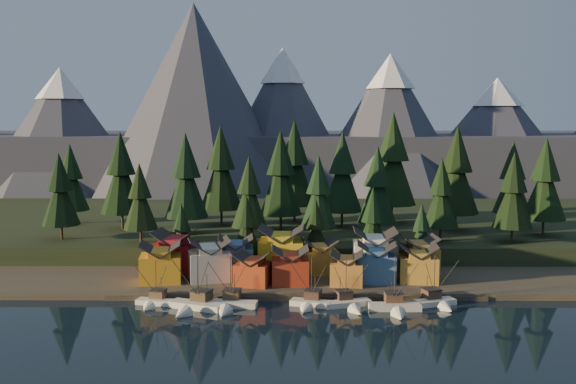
{
  "coord_description": "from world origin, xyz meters",
  "views": [
    {
      "loc": [
        -1.17,
        -115.51,
        37.75
      ],
      "look_at": [
        -1.78,
        30.0,
        21.17
      ],
      "focal_mm": 40.0,
      "sensor_mm": 36.0,
      "label": 1
    }
  ],
  "objects_px": {
    "boat_6": "(438,295)",
    "house_back_0": "(175,251)",
    "boat_1": "(193,299)",
    "house_front_0": "(161,261)",
    "boat_3": "(310,296)",
    "boat_5": "(396,301)",
    "house_back_1": "(236,254)",
    "house_front_1": "(209,258)",
    "boat_4": "(349,298)",
    "boat_2": "(229,299)",
    "boat_0": "(153,296)"
  },
  "relations": [
    {
      "from": "boat_3",
      "to": "house_front_0",
      "type": "relative_size",
      "value": 1.1
    },
    {
      "from": "boat_5",
      "to": "house_back_1",
      "type": "height_order",
      "value": "boat_5"
    },
    {
      "from": "boat_2",
      "to": "boat_5",
      "type": "distance_m",
      "value": 33.22
    },
    {
      "from": "house_front_0",
      "to": "house_back_1",
      "type": "relative_size",
      "value": 1.1
    },
    {
      "from": "boat_6",
      "to": "boat_1",
      "type": "bearing_deg",
      "value": 164.35
    },
    {
      "from": "boat_2",
      "to": "boat_6",
      "type": "relative_size",
      "value": 1.09
    },
    {
      "from": "boat_0",
      "to": "house_back_1",
      "type": "xyz_separation_m",
      "value": [
        15.06,
        20.3,
        4.24
      ]
    },
    {
      "from": "house_front_1",
      "to": "house_back_1",
      "type": "bearing_deg",
      "value": 28.96
    },
    {
      "from": "boat_4",
      "to": "house_back_0",
      "type": "bearing_deg",
      "value": 132.98
    },
    {
      "from": "house_back_0",
      "to": "house_front_0",
      "type": "bearing_deg",
      "value": -94.8
    },
    {
      "from": "boat_1",
      "to": "boat_4",
      "type": "distance_m",
      "value": 31.13
    },
    {
      "from": "boat_4",
      "to": "house_back_0",
      "type": "height_order",
      "value": "house_back_0"
    },
    {
      "from": "house_front_1",
      "to": "house_front_0",
      "type": "bearing_deg",
      "value": 176.22
    },
    {
      "from": "boat_3",
      "to": "boat_5",
      "type": "bearing_deg",
      "value": 7.26
    },
    {
      "from": "boat_2",
      "to": "boat_5",
      "type": "xyz_separation_m",
      "value": [
        33.17,
        -1.84,
        0.15
      ]
    },
    {
      "from": "boat_1",
      "to": "house_back_1",
      "type": "relative_size",
      "value": 1.38
    },
    {
      "from": "house_front_0",
      "to": "house_back_1",
      "type": "bearing_deg",
      "value": 15.55
    },
    {
      "from": "boat_5",
      "to": "house_front_1",
      "type": "relative_size",
      "value": 1.09
    },
    {
      "from": "boat_3",
      "to": "house_front_0",
      "type": "xyz_separation_m",
      "value": [
        -32.89,
        14.3,
        4.0
      ]
    },
    {
      "from": "boat_4",
      "to": "boat_6",
      "type": "relative_size",
      "value": 0.99
    },
    {
      "from": "house_back_1",
      "to": "boat_6",
      "type": "bearing_deg",
      "value": -30.27
    },
    {
      "from": "boat_2",
      "to": "house_back_1",
      "type": "relative_size",
      "value": 1.36
    },
    {
      "from": "boat_3",
      "to": "house_front_1",
      "type": "xyz_separation_m",
      "value": [
        -22.26,
        16.14,
        4.23
      ]
    },
    {
      "from": "boat_4",
      "to": "house_back_1",
      "type": "height_order",
      "value": "house_back_1"
    },
    {
      "from": "boat_5",
      "to": "house_front_0",
      "type": "height_order",
      "value": "boat_5"
    },
    {
      "from": "boat_6",
      "to": "house_back_1",
      "type": "height_order",
      "value": "house_back_1"
    },
    {
      "from": "boat_6",
      "to": "house_back_0",
      "type": "xyz_separation_m",
      "value": [
        -57.14,
        21.74,
        4.59
      ]
    },
    {
      "from": "boat_1",
      "to": "house_front_0",
      "type": "relative_size",
      "value": 1.25
    },
    {
      "from": "boat_2",
      "to": "house_back_0",
      "type": "bearing_deg",
      "value": 129.17
    },
    {
      "from": "boat_5",
      "to": "boat_2",
      "type": "bearing_deg",
      "value": 176.28
    },
    {
      "from": "boat_4",
      "to": "house_back_1",
      "type": "xyz_separation_m",
      "value": [
        -24.61,
        21.61,
        4.36
      ]
    },
    {
      "from": "boat_1",
      "to": "house_back_1",
      "type": "distance_m",
      "value": 24.76
    },
    {
      "from": "boat_0",
      "to": "house_back_1",
      "type": "height_order",
      "value": "house_back_1"
    },
    {
      "from": "house_back_0",
      "to": "boat_0",
      "type": "bearing_deg",
      "value": -84.27
    },
    {
      "from": "house_front_0",
      "to": "boat_4",
      "type": "bearing_deg",
      "value": -27.47
    },
    {
      "from": "boat_1",
      "to": "boat_3",
      "type": "relative_size",
      "value": 1.14
    },
    {
      "from": "boat_3",
      "to": "house_back_0",
      "type": "height_order",
      "value": "house_back_0"
    },
    {
      "from": "boat_2",
      "to": "boat_3",
      "type": "distance_m",
      "value": 16.28
    },
    {
      "from": "boat_6",
      "to": "house_front_1",
      "type": "distance_m",
      "value": 50.85
    },
    {
      "from": "boat_4",
      "to": "house_front_1",
      "type": "distance_m",
      "value": 34.69
    },
    {
      "from": "boat_2",
      "to": "house_front_0",
      "type": "xyz_separation_m",
      "value": [
        -16.64,
        15.39,
        4.13
      ]
    },
    {
      "from": "boat_6",
      "to": "house_back_0",
      "type": "height_order",
      "value": "house_back_0"
    },
    {
      "from": "boat_2",
      "to": "boat_3",
      "type": "bearing_deg",
      "value": 10.73
    },
    {
      "from": "boat_3",
      "to": "house_back_0",
      "type": "xyz_separation_m",
      "value": [
        -31.12,
        22.47,
        4.66
      ]
    },
    {
      "from": "boat_1",
      "to": "boat_0",
      "type": "bearing_deg",
      "value": -179.17
    },
    {
      "from": "boat_3",
      "to": "house_back_0",
      "type": "distance_m",
      "value": 38.66
    },
    {
      "from": "house_front_0",
      "to": "house_front_1",
      "type": "relative_size",
      "value": 0.92
    },
    {
      "from": "boat_6",
      "to": "house_front_0",
      "type": "distance_m",
      "value": 60.58
    },
    {
      "from": "house_front_0",
      "to": "house_front_1",
      "type": "distance_m",
      "value": 10.79
    },
    {
      "from": "house_back_0",
      "to": "house_back_1",
      "type": "bearing_deg",
      "value": 2.65
    }
  ]
}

